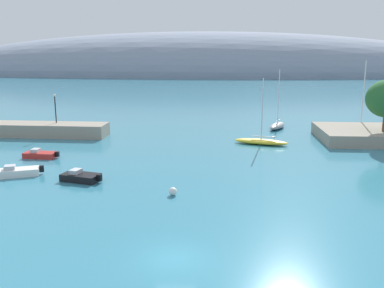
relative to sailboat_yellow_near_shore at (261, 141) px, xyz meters
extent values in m
plane|color=teal|center=(-8.02, -31.94, -0.44)|extent=(600.00, 600.00, 0.00)
cube|color=gray|center=(-32.94, 3.53, 0.49)|extent=(22.61, 4.73, 1.86)
ellipsoid|color=gray|center=(-15.19, 166.87, -0.44)|extent=(291.43, 78.96, 42.92)
ellipsoid|color=yellow|center=(0.00, 0.00, -0.09)|extent=(7.35, 3.82, 0.71)
cylinder|color=silver|center=(0.00, 0.00, 4.25)|extent=(0.16, 0.16, 7.96)
cube|color=silver|center=(0.31, -0.09, 0.62)|extent=(3.10, 0.97, 0.10)
ellipsoid|color=#1E6B70|center=(15.78, 9.59, -0.02)|extent=(2.60, 5.88, 0.85)
cylinder|color=silver|center=(15.78, 9.59, 5.32)|extent=(0.17, 0.17, 9.83)
cube|color=silver|center=(15.75, 9.33, 0.76)|extent=(0.32, 2.57, 0.10)
ellipsoid|color=gray|center=(3.57, 11.51, 0.03)|extent=(3.81, 5.84, 0.94)
cylinder|color=silver|center=(3.57, 11.51, 4.68)|extent=(0.14, 0.14, 8.35)
cube|color=silver|center=(3.67, 11.74, 0.85)|extent=(1.10, 2.36, 0.10)
cube|color=white|center=(-25.38, -16.07, -0.08)|extent=(4.46, 3.04, 0.72)
cube|color=black|center=(-23.22, -15.25, 0.10)|extent=(0.54, 0.49, 0.64)
cube|color=#B2B7C1|center=(-25.96, -16.29, 0.48)|extent=(1.29, 1.30, 0.40)
cube|color=red|center=(-26.12, -8.85, -0.12)|extent=(3.72, 1.92, 0.64)
cube|color=black|center=(-24.07, -8.99, 0.04)|extent=(0.46, 0.39, 0.57)
cube|color=#B2B7C1|center=(-26.66, -8.81, 0.40)|extent=(0.93, 1.07, 0.40)
cube|color=black|center=(-18.57, -17.24, -0.10)|extent=(3.91, 2.69, 0.68)
cube|color=black|center=(-16.62, -17.76, 0.07)|extent=(0.52, 0.46, 0.61)
cube|color=#B2B7C1|center=(-19.09, -17.10, 0.44)|extent=(1.11, 1.28, 0.40)
sphere|color=silver|center=(-9.37, -20.73, -0.09)|extent=(0.70, 0.70, 0.70)
cylinder|color=black|center=(-29.14, 4.01, 3.33)|extent=(0.16, 0.16, 3.82)
sphere|color=#EAEACC|center=(-29.14, 4.01, 5.42)|extent=(0.36, 0.36, 0.36)
camera|label=1|loc=(-5.41, -54.81, 11.70)|focal=39.47mm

